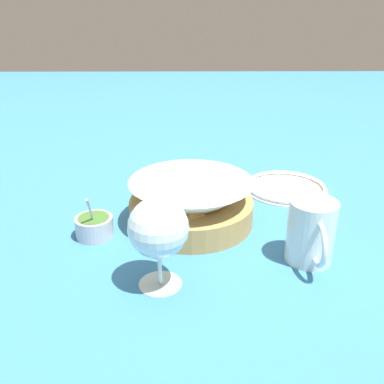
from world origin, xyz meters
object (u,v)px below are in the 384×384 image
object	(u,v)px
food_basket	(192,205)
beer_mug	(312,234)
sauce_cup	(95,226)
side_plate	(286,187)
wine_glass	(159,230)

from	to	relation	value
food_basket	beer_mug	size ratio (longest dim) A/B	2.01
sauce_cup	side_plate	distance (m)	0.47
food_basket	beer_mug	xyz separation A→B (m)	(0.14, 0.20, 0.01)
wine_glass	beer_mug	world-z (taller)	wine_glass
food_basket	side_plate	distance (m)	0.28
food_basket	sauce_cup	xyz separation A→B (m)	(0.05, -0.19, -0.02)
food_basket	wine_glass	bearing A→B (deg)	-14.17
food_basket	side_plate	world-z (taller)	food_basket
sauce_cup	side_plate	world-z (taller)	sauce_cup
wine_glass	sauce_cup	bearing A→B (deg)	-138.93
sauce_cup	food_basket	bearing A→B (deg)	105.32
food_basket	beer_mug	world-z (taller)	beer_mug
sauce_cup	side_plate	size ratio (longest dim) A/B	0.48
food_basket	wine_glass	distance (m)	0.22
food_basket	side_plate	bearing A→B (deg)	125.51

